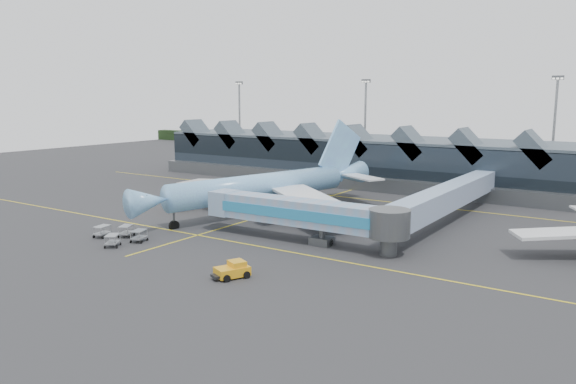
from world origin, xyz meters
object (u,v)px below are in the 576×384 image
Objects in this scene: pushback_tug at (233,270)px; fuel_truck at (195,197)px; jet_bridge at (313,215)px; main_airliner at (267,186)px.

fuel_truck is at bearing 163.41° from pushback_tug.
jet_bridge is 29.36m from fuel_truck.
jet_bridge is 6.75× the size of pushback_tug.
fuel_truck is at bearing 161.06° from jet_bridge.
pushback_tug is at bearing -28.90° from fuel_truck.
jet_bridge is at bearing 115.32° from pushback_tug.
main_airliner is at bearing 140.91° from jet_bridge.
main_airliner reaches higher than pushback_tug.
main_airliner is at bearing 27.60° from fuel_truck.
pushback_tug is (15.92, -28.01, -3.51)m from main_airliner.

